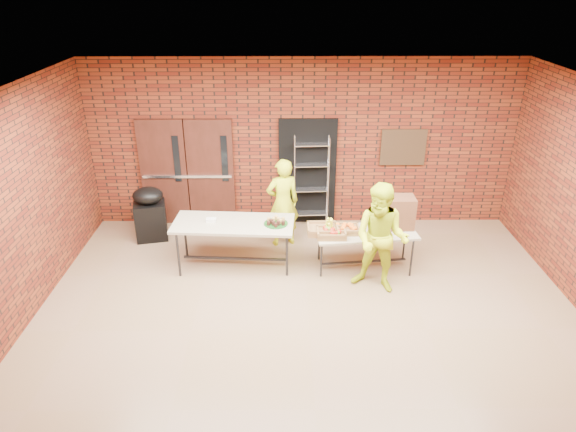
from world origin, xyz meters
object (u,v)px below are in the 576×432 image
Objects in this scene: wire_rack at (311,182)px; volunteer_woman at (283,203)px; table_right at (365,235)px; coffee_dispenser at (401,212)px; table_left at (233,226)px; volunteer_man at (381,239)px; covered_grill at (150,213)px.

wire_rack is 0.95m from volunteer_woman.
wire_rack is 1.85m from table_right.
table_right is 0.71m from coffee_dispenser.
volunteer_man is at bearing -13.28° from table_left.
wire_rack is 1.10× the size of volunteer_woman.
volunteer_woman is (2.45, -0.24, 0.31)m from covered_grill.
volunteer_woman is at bearing 141.14° from table_right.
wire_rack reaches higher than table_right.
wire_rack reaches higher than table_left.
table_right is (0.82, -1.64, -0.28)m from wire_rack.
volunteer_woman is at bearing 47.68° from table_left.
coffee_dispenser is 0.31× the size of volunteer_man.
wire_rack is 3.34× the size of coffee_dispenser.
table_left reaches higher than table_right.
wire_rack is at bearing -2.24° from covered_grill.
table_right is at bearing 126.86° from volunteer_man.
table_right is 1.62m from volunteer_woman.
volunteer_man reaches higher than volunteer_woman.
wire_rack is 1.77× the size of covered_grill.
covered_grill is (-3.81, 1.10, -0.11)m from table_right.
covered_grill is 0.58× the size of volunteer_man.
volunteer_man is at bearing 119.10° from volunteer_woman.
wire_rack is 2.04m from coffee_dispenser.
volunteer_woman is at bearing 160.66° from coffee_dispenser.
volunteer_man is (1.49, -1.49, 0.06)m from volunteer_woman.
table_right is 3.97m from covered_grill.
table_right is at bearing -163.39° from coffee_dispenser.
table_right is at bearing 131.57° from volunteer_woman.
volunteer_woman reaches higher than table_left.
table_left is (-1.36, -1.55, -0.15)m from wire_rack.
table_right is at bearing -28.56° from covered_grill.
volunteer_woman reaches higher than covered_grill.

